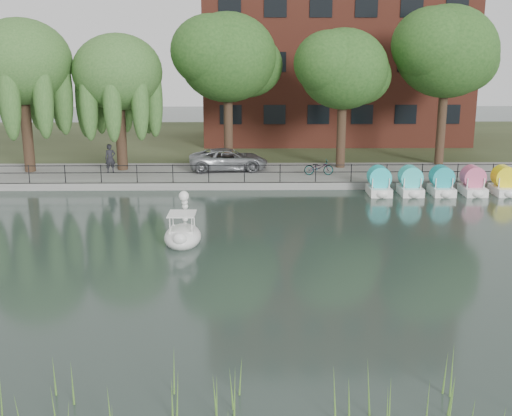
{
  "coord_description": "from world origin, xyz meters",
  "views": [
    {
      "loc": [
        0.08,
        -21.93,
        8.08
      ],
      "look_at": [
        0.5,
        4.0,
        1.3
      ],
      "focal_mm": 45.0,
      "sensor_mm": 36.0,
      "label": 1
    }
  ],
  "objects_px": {
    "pedestrian": "(110,156)",
    "minivan": "(228,158)",
    "swan_boat": "(183,232)",
    "bicycle": "(319,167)"
  },
  "relations": [
    {
      "from": "bicycle",
      "to": "pedestrian",
      "type": "height_order",
      "value": "pedestrian"
    },
    {
      "from": "pedestrian",
      "to": "swan_boat",
      "type": "bearing_deg",
      "value": -89.26
    },
    {
      "from": "pedestrian",
      "to": "swan_boat",
      "type": "distance_m",
      "value": 13.82
    },
    {
      "from": "minivan",
      "to": "pedestrian",
      "type": "height_order",
      "value": "pedestrian"
    },
    {
      "from": "pedestrian",
      "to": "minivan",
      "type": "bearing_deg",
      "value": -17.71
    },
    {
      "from": "minivan",
      "to": "swan_boat",
      "type": "relative_size",
      "value": 2.2
    },
    {
      "from": "bicycle",
      "to": "pedestrian",
      "type": "bearing_deg",
      "value": 86.8
    },
    {
      "from": "pedestrian",
      "to": "swan_boat",
      "type": "relative_size",
      "value": 0.79
    },
    {
      "from": "minivan",
      "to": "pedestrian",
      "type": "xyz_separation_m",
      "value": [
        -7.05,
        -0.62,
        0.23
      ]
    },
    {
      "from": "pedestrian",
      "to": "swan_boat",
      "type": "height_order",
      "value": "pedestrian"
    }
  ]
}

